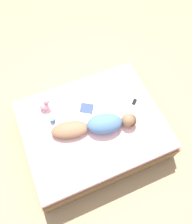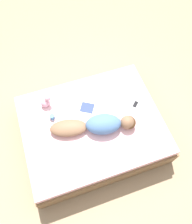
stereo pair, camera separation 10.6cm
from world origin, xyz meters
The scene contains 7 objects.
ground_plane centered at (0.00, 0.00, 0.00)m, with size 12.00×12.00×0.00m, color #9E8466.
bed centered at (0.00, 0.00, 0.25)m, with size 1.69×2.11×0.50m.
person centered at (0.10, 0.05, 0.60)m, with size 0.53×1.26×0.23m.
open_magazine centered at (-0.37, 0.08, 0.51)m, with size 0.61×0.53×0.01m.
coffee_mug centered at (-0.27, -0.53, 0.54)m, with size 0.11×0.07×0.08m.
cell_phone centered at (-0.08, 0.74, 0.51)m, with size 0.15×0.15×0.01m.
plush_toy centered at (-0.53, -0.57, 0.59)m, with size 0.15×0.17×0.20m.
Camera 1 is at (1.26, -0.48, 3.45)m, focal length 35.00 mm.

